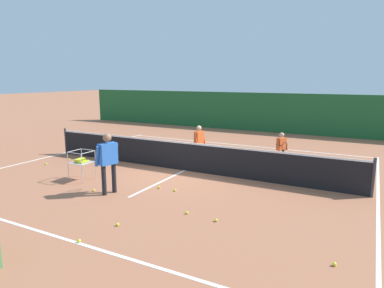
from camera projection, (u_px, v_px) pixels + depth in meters
name	position (u px, v px, depth m)	size (l,w,h in m)	color
ground_plane	(185.00, 170.00, 11.48)	(120.00, 120.00, 0.00)	#A86647
line_baseline_near	(50.00, 235.00, 6.76)	(11.48, 0.08, 0.01)	white
line_baseline_far	(238.00, 145.00, 15.89)	(11.48, 0.08, 0.01)	white
line_sideline_west	(64.00, 153.00, 14.14)	(0.08, 10.54, 0.01)	white
line_sideline_east	(378.00, 198.00, 8.83)	(0.08, 10.54, 0.01)	white
line_service_center	(185.00, 170.00, 11.48)	(0.08, 6.01, 0.01)	white
tennis_net	(185.00, 156.00, 11.39)	(11.25, 0.08, 1.05)	#333338
instructor	(108.00, 158.00, 9.01)	(0.44, 0.81, 1.64)	black
student_0	(199.00, 140.00, 12.65)	(0.32, 0.54, 1.34)	navy
student_1	(281.00, 146.00, 11.90)	(0.41, 0.67, 1.20)	black
ball_cart	(81.00, 161.00, 10.31)	(0.58, 0.58, 0.90)	#B7B7BC
tennis_ball_0	(118.00, 224.00, 7.15)	(0.07, 0.07, 0.07)	yellow
tennis_ball_1	(216.00, 220.00, 7.37)	(0.07, 0.07, 0.07)	yellow
tennis_ball_2	(159.00, 187.00, 9.61)	(0.07, 0.07, 0.07)	yellow
tennis_ball_3	(94.00, 190.00, 9.36)	(0.07, 0.07, 0.07)	yellow
tennis_ball_4	(175.00, 190.00, 9.36)	(0.07, 0.07, 0.07)	yellow
tennis_ball_5	(79.00, 241.00, 6.43)	(0.07, 0.07, 0.07)	yellow
tennis_ball_6	(46.00, 164.00, 12.24)	(0.07, 0.07, 0.07)	yellow
tennis_ball_7	(69.00, 159.00, 12.93)	(0.07, 0.07, 0.07)	yellow
tennis_ball_8	(187.00, 213.00, 7.79)	(0.07, 0.07, 0.07)	yellow
tennis_ball_9	(334.00, 264.00, 5.63)	(0.07, 0.07, 0.07)	yellow
windscreen_fence	(266.00, 113.00, 19.58)	(25.25, 0.08, 2.24)	#1E5B2D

